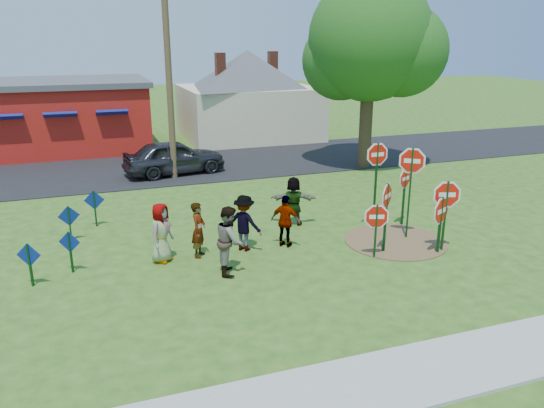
{
  "coord_description": "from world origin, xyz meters",
  "views": [
    {
      "loc": [
        -4.4,
        -14.42,
        6.18
      ],
      "look_at": [
        1.07,
        1.0,
        1.01
      ],
      "focal_mm": 35.0,
      "sensor_mm": 36.0,
      "label": 1
    }
  ],
  "objects_px": {
    "utility_pole": "(169,72)",
    "person_a": "(161,233)",
    "stop_sign_b": "(377,164)",
    "stop_sign_d": "(405,183)",
    "person_b": "(199,230)",
    "suv": "(174,157)",
    "leafy_tree": "(373,46)",
    "stop_sign_a": "(376,220)",
    "stop_sign_c": "(411,172)"
  },
  "relations": [
    {
      "from": "suv",
      "to": "person_b",
      "type": "bearing_deg",
      "value": 165.72
    },
    {
      "from": "suv",
      "to": "utility_pole",
      "type": "distance_m",
      "value": 3.96
    },
    {
      "from": "stop_sign_b",
      "to": "person_a",
      "type": "height_order",
      "value": "stop_sign_b"
    },
    {
      "from": "person_b",
      "to": "person_a",
      "type": "bearing_deg",
      "value": 119.42
    },
    {
      "from": "stop_sign_d",
      "to": "suv",
      "type": "relative_size",
      "value": 0.46
    },
    {
      "from": "stop_sign_d",
      "to": "leafy_tree",
      "type": "distance_m",
      "value": 9.55
    },
    {
      "from": "person_a",
      "to": "person_b",
      "type": "height_order",
      "value": "person_a"
    },
    {
      "from": "stop_sign_a",
      "to": "suv",
      "type": "distance_m",
      "value": 12.43
    },
    {
      "from": "person_a",
      "to": "person_b",
      "type": "relative_size",
      "value": 1.05
    },
    {
      "from": "stop_sign_a",
      "to": "utility_pole",
      "type": "height_order",
      "value": "utility_pole"
    },
    {
      "from": "person_a",
      "to": "suv",
      "type": "relative_size",
      "value": 0.37
    },
    {
      "from": "suv",
      "to": "stop_sign_a",
      "type": "bearing_deg",
      "value": -170.75
    },
    {
      "from": "person_b",
      "to": "stop_sign_d",
      "type": "bearing_deg",
      "value": -58.09
    },
    {
      "from": "stop_sign_a",
      "to": "stop_sign_d",
      "type": "bearing_deg",
      "value": 61.08
    },
    {
      "from": "person_a",
      "to": "person_b",
      "type": "bearing_deg",
      "value": -49.28
    },
    {
      "from": "stop_sign_a",
      "to": "person_b",
      "type": "relative_size",
      "value": 1.06
    },
    {
      "from": "stop_sign_c",
      "to": "person_a",
      "type": "height_order",
      "value": "stop_sign_c"
    },
    {
      "from": "stop_sign_a",
      "to": "stop_sign_b",
      "type": "relative_size",
      "value": 0.57
    },
    {
      "from": "stop_sign_c",
      "to": "leafy_tree",
      "type": "height_order",
      "value": "leafy_tree"
    },
    {
      "from": "person_a",
      "to": "leafy_tree",
      "type": "distance_m",
      "value": 14.84
    },
    {
      "from": "stop_sign_c",
      "to": "person_b",
      "type": "distance_m",
      "value": 6.76
    },
    {
      "from": "stop_sign_b",
      "to": "stop_sign_d",
      "type": "distance_m",
      "value": 1.36
    },
    {
      "from": "stop_sign_d",
      "to": "suv",
      "type": "distance_m",
      "value": 11.47
    },
    {
      "from": "stop_sign_c",
      "to": "utility_pole",
      "type": "distance_m",
      "value": 11.82
    },
    {
      "from": "person_a",
      "to": "stop_sign_a",
      "type": "bearing_deg",
      "value": -66.61
    },
    {
      "from": "utility_pole",
      "to": "person_a",
      "type": "bearing_deg",
      "value": -101.58
    },
    {
      "from": "leafy_tree",
      "to": "stop_sign_c",
      "type": "bearing_deg",
      "value": -111.66
    },
    {
      "from": "person_b",
      "to": "suv",
      "type": "bearing_deg",
      "value": 23.59
    },
    {
      "from": "leafy_tree",
      "to": "stop_sign_d",
      "type": "bearing_deg",
      "value": -111.02
    },
    {
      "from": "stop_sign_c",
      "to": "person_a",
      "type": "bearing_deg",
      "value": -150.86
    },
    {
      "from": "person_b",
      "to": "leafy_tree",
      "type": "xyz_separation_m",
      "value": [
        10.18,
        8.31,
        4.96
      ]
    },
    {
      "from": "utility_pole",
      "to": "stop_sign_c",
      "type": "bearing_deg",
      "value": -60.08
    },
    {
      "from": "leafy_tree",
      "to": "person_b",
      "type": "bearing_deg",
      "value": -140.78
    },
    {
      "from": "stop_sign_d",
      "to": "person_a",
      "type": "height_order",
      "value": "stop_sign_d"
    },
    {
      "from": "stop_sign_a",
      "to": "stop_sign_d",
      "type": "distance_m",
      "value": 3.18
    },
    {
      "from": "person_a",
      "to": "stop_sign_b",
      "type": "bearing_deg",
      "value": -47.0
    },
    {
      "from": "stop_sign_c",
      "to": "utility_pole",
      "type": "bearing_deg",
      "value": 154.64
    },
    {
      "from": "stop_sign_c",
      "to": "suv",
      "type": "distance_m",
      "value": 12.21
    },
    {
      "from": "stop_sign_a",
      "to": "person_b",
      "type": "distance_m",
      "value": 5.15
    },
    {
      "from": "person_a",
      "to": "suv",
      "type": "height_order",
      "value": "person_a"
    },
    {
      "from": "stop_sign_a",
      "to": "utility_pole",
      "type": "relative_size",
      "value": 0.2
    },
    {
      "from": "person_b",
      "to": "utility_pole",
      "type": "height_order",
      "value": "utility_pole"
    },
    {
      "from": "stop_sign_d",
      "to": "person_a",
      "type": "xyz_separation_m",
      "value": [
        -8.2,
        -0.35,
        -0.64
      ]
    },
    {
      "from": "suv",
      "to": "utility_pole",
      "type": "height_order",
      "value": "utility_pole"
    },
    {
      "from": "stop_sign_d",
      "to": "utility_pole",
      "type": "distance_m",
      "value": 11.38
    },
    {
      "from": "suv",
      "to": "leafy_tree",
      "type": "bearing_deg",
      "value": -109.14
    },
    {
      "from": "stop_sign_c",
      "to": "leafy_tree",
      "type": "xyz_separation_m",
      "value": [
        3.6,
        9.07,
        3.61
      ]
    },
    {
      "from": "stop_sign_d",
      "to": "utility_pole",
      "type": "xyz_separation_m",
      "value": [
        -6.3,
        8.91,
        3.2
      ]
    },
    {
      "from": "person_b",
      "to": "leafy_tree",
      "type": "distance_m",
      "value": 14.05
    },
    {
      "from": "stop_sign_b",
      "to": "stop_sign_d",
      "type": "bearing_deg",
      "value": 2.49
    }
  ]
}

